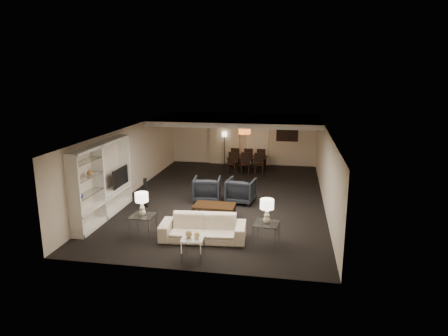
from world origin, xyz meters
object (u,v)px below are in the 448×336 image
television (117,177)px  pendant_light (245,131)px  vase_blue (81,195)px  armchair_left (207,189)px  floor_speaker (146,193)px  chair_nl (232,163)px  table_lamp_left (142,204)px  chair_fm (249,157)px  dining_table (247,164)px  marble_table (193,248)px  vase_amber (89,172)px  chair_fl (236,157)px  table_lamp_right (267,211)px  side_table_left (143,225)px  floor_lamp (224,148)px  armchair_right (241,191)px  side_table_right (266,234)px  coffee_table (214,212)px  chair_nr (259,164)px  sofa (203,228)px  chair_fr (261,158)px  chair_nm (245,163)px

television → pendant_light: bearing=-34.8°
television → vase_blue: (-0.03, -2.28, 0.08)m
armchair_left → floor_speaker: floor_speaker is taller
armchair_left → chair_nl: 4.05m
table_lamp_left → chair_fm: size_ratio=0.70×
table_lamp_left → dining_table: table_lamp_left is taller
television → marble_table: bearing=-133.6°
vase_amber → chair_fm: vase_amber is taller
chair_fl → table_lamp_right: bearing=110.6°
side_table_left → vase_blue: (-1.68, -0.19, 0.84)m
marble_table → chair_fm: size_ratio=0.57×
chair_fl → floor_lamp: floor_lamp is taller
floor_lamp → chair_fm: bearing=-13.6°
armchair_right → table_lamp_left: 4.05m
table_lamp_right → chair_fm: 8.77m
vase_amber → vase_blue: bearing=-90.0°
side_table_right → dining_table: (-1.43, 7.99, 0.02)m
table_lamp_left → floor_lamp: size_ratio=0.40×
table_lamp_right → floor_speaker: table_lamp_right is taller
coffee_table → chair_nr: bearing=81.4°
floor_lamp → floor_speaker: bearing=-102.8°
coffee_table → vase_amber: (-3.38, -1.22, 1.42)m
marble_table → vase_amber: 3.94m
armchair_right → floor_lamp: 5.86m
vase_amber → chair_nl: vase_amber is taller
table_lamp_right → floor_lamp: (-2.65, 8.93, -0.11)m
table_lamp_right → floor_speaker: size_ratio=0.65×
side_table_right → dining_table: bearing=100.2°
sofa → side_table_right: sofa is taller
armchair_left → chair_fl: bearing=-99.0°
armchair_left → chair_fr: chair_fr is taller
armchair_right → vase_blue: size_ratio=6.02×
chair_nr → chair_fr: same height
sofa → chair_nm: chair_nm is taller
side_table_left → table_lamp_left: size_ratio=0.97×
side_table_right → table_lamp_left: 3.46m
dining_table → chair_fr: chair_fr is taller
vase_blue → sofa: bearing=3.2°
side_table_right → chair_nl: size_ratio=0.68×
chair_nl → chair_nm: size_ratio=1.00×
pendant_light → table_lamp_right: size_ratio=0.80×
table_lamp_left → floor_lamp: 8.97m
vase_blue → chair_fl: size_ratio=0.17×
dining_table → pendant_light: bearing=-89.2°
armchair_left → chair_fr: bearing=-111.5°
television → chair_fl: bearing=-24.7°
sofa → table_lamp_right: (1.70, 0.00, 0.58)m
table_lamp_right → marble_table: size_ratio=1.24×
chair_nl → armchair_right: bearing=-71.6°
dining_table → floor_lamp: floor_lamp is taller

